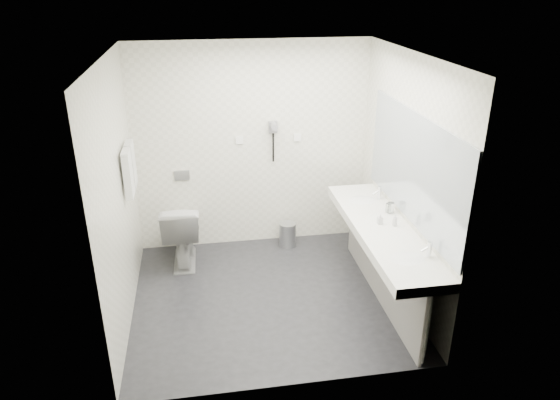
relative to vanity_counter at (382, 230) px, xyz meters
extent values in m
plane|color=#222227|center=(-1.12, 0.20, -0.80)|extent=(2.80, 2.80, 0.00)
plane|color=white|center=(-1.12, 0.20, 1.70)|extent=(2.80, 2.80, 0.00)
plane|color=white|center=(-1.12, 1.50, 0.45)|extent=(2.80, 0.00, 2.80)
plane|color=white|center=(-1.12, -1.10, 0.45)|extent=(2.80, 0.00, 2.80)
plane|color=white|center=(-2.52, 0.20, 0.45)|extent=(0.00, 2.60, 2.60)
plane|color=white|center=(0.27, 0.20, 0.45)|extent=(0.00, 2.60, 2.60)
cube|color=white|center=(0.00, 0.00, 0.00)|extent=(0.55, 2.20, 0.10)
cube|color=gray|center=(0.02, 0.00, -0.42)|extent=(0.03, 2.15, 0.75)
cylinder|color=silver|center=(0.05, -1.04, -0.42)|extent=(0.06, 0.06, 0.75)
cylinder|color=silver|center=(0.05, 1.04, -0.42)|extent=(0.06, 0.06, 0.75)
cube|color=#B2BCC6|center=(0.26, 0.00, 0.65)|extent=(0.02, 2.20, 1.05)
ellipsoid|color=white|center=(0.00, -0.65, 0.04)|extent=(0.40, 0.31, 0.05)
ellipsoid|color=white|center=(0.00, 0.65, 0.04)|extent=(0.40, 0.31, 0.05)
cylinder|color=silver|center=(0.19, -0.65, 0.12)|extent=(0.04, 0.04, 0.15)
cylinder|color=silver|center=(0.19, 0.65, 0.12)|extent=(0.04, 0.04, 0.15)
imported|color=beige|center=(-0.01, 0.05, 0.10)|extent=(0.05, 0.05, 0.11)
imported|color=beige|center=(0.12, -0.01, 0.11)|extent=(0.05, 0.05, 0.12)
cylinder|color=silver|center=(0.17, 0.30, 0.10)|extent=(0.06, 0.06, 0.10)
cylinder|color=silver|center=(0.19, 0.28, 0.11)|extent=(0.08, 0.08, 0.12)
imported|color=white|center=(-2.01, 1.10, -0.41)|extent=(0.45, 0.78, 0.78)
cube|color=#B2B5BA|center=(-1.98, 1.49, 0.15)|extent=(0.18, 0.02, 0.12)
cylinder|color=#B2B5BA|center=(-0.73, 1.28, -0.65)|extent=(0.23, 0.23, 0.30)
cylinder|color=#B2B5BA|center=(-0.73, 1.28, -0.49)|extent=(0.21, 0.21, 0.02)
cylinder|color=silver|center=(-2.47, 0.75, 0.75)|extent=(0.02, 0.62, 0.02)
cube|color=silver|center=(-2.46, 0.61, 0.53)|extent=(0.07, 0.24, 0.48)
cube|color=silver|center=(-2.46, 0.89, 0.53)|extent=(0.07, 0.24, 0.48)
cube|color=gray|center=(-0.88, 1.47, 0.70)|extent=(0.10, 0.04, 0.14)
cylinder|color=gray|center=(-0.88, 1.40, 0.73)|extent=(0.08, 0.14, 0.08)
cylinder|color=black|center=(-0.88, 1.46, 0.45)|extent=(0.02, 0.02, 0.35)
cube|color=white|center=(-1.27, 1.49, 0.55)|extent=(0.09, 0.02, 0.09)
cube|color=white|center=(-0.57, 1.49, 0.55)|extent=(0.09, 0.02, 0.09)
camera|label=1|loc=(-1.75, -4.34, 2.34)|focal=32.90mm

